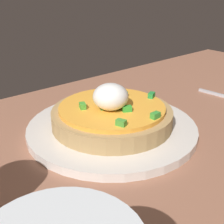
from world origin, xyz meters
The scene contains 3 objects.
dining_table centered at (0.00, 0.00, 1.31)cm, with size 128.76×68.26×2.63cm, color #935F48.
plate centered at (-2.48, -10.25, 3.22)cm, with size 25.33×25.33×1.19cm, color silver.
pizza centered at (-2.41, -10.18, 5.60)cm, with size 17.89×17.89×6.76cm.
Camera 1 is at (23.39, 20.38, 23.72)cm, focal length 47.65 mm.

